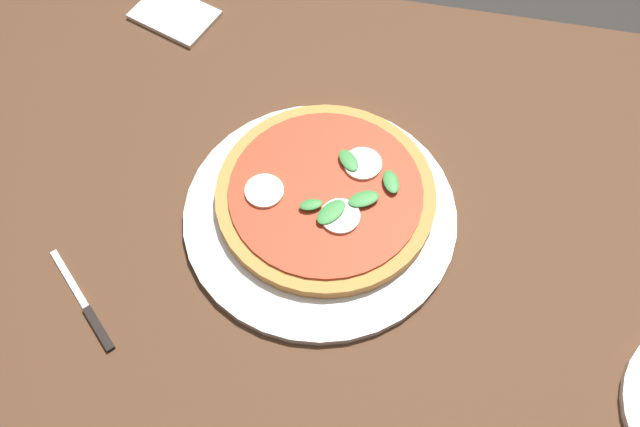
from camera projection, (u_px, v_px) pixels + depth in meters
name	position (u px, v px, depth m)	size (l,w,h in m)	color
ground_plane	(342.00, 376.00, 1.66)	(6.00, 6.00, 0.00)	#2D2B28
dining_table	(352.00, 246.00, 1.13)	(1.36, 0.85, 0.71)	#4C301E
serving_tray	(320.00, 215.00, 1.04)	(0.38, 0.38, 0.01)	silver
pizza	(326.00, 195.00, 1.04)	(0.30, 0.30, 0.03)	#C6843F
napkin	(175.00, 15.00, 1.23)	(0.13, 0.09, 0.01)	white
knife	(89.00, 312.00, 0.97)	(0.13, 0.13, 0.01)	black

